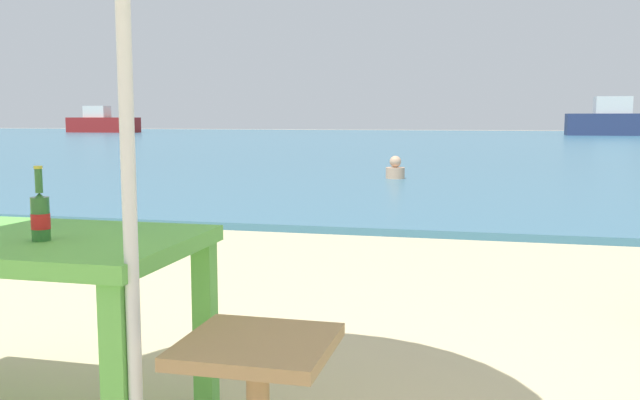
# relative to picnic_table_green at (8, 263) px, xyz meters

# --- Properties ---
(sea_water) EXTENTS (120.00, 50.00, 0.08)m
(sea_water) POSITION_rel_picnic_table_green_xyz_m (1.14, 29.59, -0.61)
(sea_water) COLOR #386B84
(sea_water) RESTS_ON ground_plane
(picnic_table_green) EXTENTS (1.40, 0.80, 0.76)m
(picnic_table_green) POSITION_rel_picnic_table_green_xyz_m (0.00, 0.00, 0.00)
(picnic_table_green) COLOR #60B24C
(picnic_table_green) RESTS_ON ground_plane
(beer_bottle_amber) EXTENTS (0.07, 0.07, 0.26)m
(beer_bottle_amber) POSITION_rel_picnic_table_green_xyz_m (0.21, -0.08, 0.20)
(beer_bottle_amber) COLOR #2D662D
(beer_bottle_amber) RESTS_ON picnic_table_green
(side_table_wood) EXTENTS (0.44, 0.44, 0.54)m
(side_table_wood) POSITION_rel_picnic_table_green_xyz_m (1.08, -0.31, -0.30)
(side_table_wood) COLOR #9E7A51
(side_table_wood) RESTS_ON ground_plane
(swimmer_person) EXTENTS (0.34, 0.34, 0.41)m
(swimmer_person) POSITION_rel_picnic_table_green_xyz_m (0.12, 10.25, -0.41)
(swimmer_person) COLOR tan
(swimmer_person) RESTS_ON sea_water
(boat_tanker) EXTENTS (6.26, 1.71, 2.28)m
(boat_tanker) POSITION_rel_picnic_table_green_xyz_m (9.28, 41.66, 0.25)
(boat_tanker) COLOR navy
(boat_tanker) RESTS_ON sea_water
(boat_sailboat) EXTENTS (5.08, 1.39, 1.85)m
(boat_sailboat) POSITION_rel_picnic_table_green_xyz_m (-24.62, 41.63, 0.09)
(boat_sailboat) COLOR maroon
(boat_sailboat) RESTS_ON sea_water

